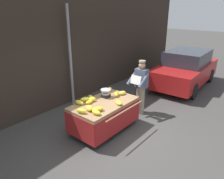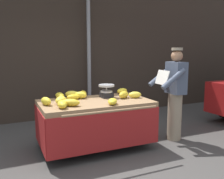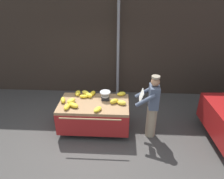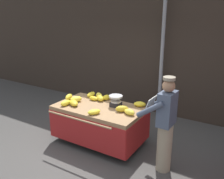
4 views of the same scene
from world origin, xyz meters
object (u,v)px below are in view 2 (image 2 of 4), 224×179
at_px(banana_bunch_0, 81,95).
at_px(banana_bunch_4, 72,94).
at_px(weighing_scale, 107,91).
at_px(banana_bunch_3, 61,100).
at_px(banana_bunch_1, 135,95).
at_px(banana_bunch_5, 83,94).
at_px(vendor_person, 175,94).
at_px(banana_bunch_2, 60,96).
at_px(banana_cart, 95,113).
at_px(banana_bunch_8, 70,103).
at_px(street_pole, 89,51).
at_px(banana_bunch_12, 122,91).
at_px(banana_bunch_6, 73,97).
at_px(banana_bunch_9, 124,95).
at_px(banana_bunch_10, 62,104).
at_px(banana_bunch_7, 46,101).
at_px(banana_bunch_11, 113,101).

height_order(banana_bunch_0, banana_bunch_4, banana_bunch_4).
height_order(weighing_scale, banana_bunch_3, weighing_scale).
bearing_deg(banana_bunch_4, banana_bunch_1, -24.80).
height_order(banana_bunch_5, vendor_person, vendor_person).
bearing_deg(banana_bunch_2, banana_bunch_5, 0.19).
bearing_deg(banana_cart, banana_bunch_8, -154.53).
bearing_deg(banana_bunch_8, banana_bunch_5, 58.08).
bearing_deg(street_pole, banana_bunch_12, -84.63).
distance_m(banana_bunch_6, banana_bunch_9, 0.88).
xyz_separation_m(banana_bunch_1, banana_bunch_9, (-0.20, 0.06, 0.01)).
bearing_deg(banana_bunch_8, banana_bunch_10, -149.91).
xyz_separation_m(banana_bunch_7, banana_bunch_8, (0.33, -0.22, -0.01)).
distance_m(banana_bunch_10, vendor_person, 2.12).
xyz_separation_m(banana_bunch_10, banana_bunch_11, (0.78, -0.07, -0.01)).
bearing_deg(banana_bunch_8, banana_bunch_12, 28.88).
height_order(weighing_scale, banana_bunch_9, weighing_scale).
distance_m(banana_bunch_1, banana_bunch_9, 0.20).
bearing_deg(banana_bunch_10, street_pole, 62.16).
distance_m(banana_cart, banana_bunch_8, 0.60).
bearing_deg(banana_bunch_12, banana_bunch_11, -125.01).
bearing_deg(banana_bunch_8, banana_cart, 25.47).
bearing_deg(banana_bunch_2, banana_bunch_7, -126.08).
bearing_deg(banana_bunch_9, vendor_person, -11.82).
height_order(banana_bunch_3, banana_bunch_8, banana_bunch_3).
relative_size(banana_bunch_0, vendor_person, 0.13).
xyz_separation_m(banana_cart, banana_bunch_4, (-0.28, 0.42, 0.28)).
xyz_separation_m(banana_bunch_5, banana_bunch_7, (-0.73, -0.42, 0.00)).
bearing_deg(banana_bunch_12, banana_bunch_4, -179.09).
bearing_deg(banana_bunch_9, banana_bunch_7, -179.44).
bearing_deg(banana_bunch_1, street_pole, 94.49).
height_order(banana_bunch_12, vendor_person, vendor_person).
distance_m(banana_cart, banana_bunch_1, 0.78).
height_order(banana_bunch_4, banana_bunch_5, banana_bunch_4).
height_order(banana_bunch_6, banana_bunch_12, banana_bunch_12).
distance_m(street_pole, banana_bunch_1, 2.16).
distance_m(banana_bunch_7, banana_bunch_9, 1.34).
height_order(banana_bunch_10, vendor_person, vendor_person).
bearing_deg(banana_bunch_0, weighing_scale, -11.62).
height_order(street_pole, banana_bunch_6, street_pole).
bearing_deg(banana_bunch_5, banana_bunch_11, -73.97).
relative_size(street_pole, vendor_person, 1.93).
relative_size(banana_bunch_7, vendor_person, 0.15).
distance_m(banana_bunch_5, banana_bunch_11, 0.83).
distance_m(banana_bunch_3, banana_bunch_6, 0.39).
height_order(banana_bunch_2, banana_bunch_3, banana_bunch_3).
height_order(banana_bunch_0, vendor_person, vendor_person).
distance_m(banana_bunch_3, banana_bunch_9, 1.12).
height_order(weighing_scale, banana_bunch_11, weighing_scale).
bearing_deg(banana_bunch_8, banana_bunch_9, 13.01).
height_order(banana_bunch_9, banana_bunch_10, banana_bunch_9).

